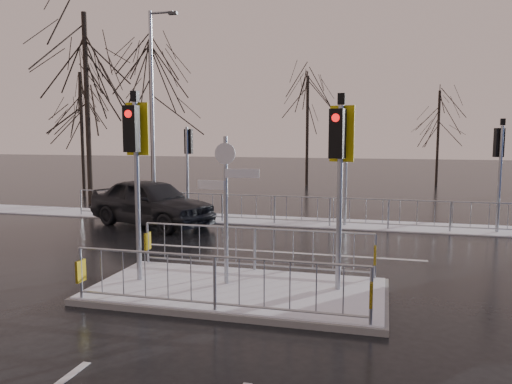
# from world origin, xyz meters

# --- Properties ---
(ground) EXTENTS (120.00, 120.00, 0.00)m
(ground) POSITION_xyz_m (0.00, 0.00, 0.00)
(ground) COLOR black
(ground) RESTS_ON ground
(snow_verge) EXTENTS (30.00, 2.00, 0.04)m
(snow_verge) POSITION_xyz_m (0.00, 8.60, 0.02)
(snow_verge) COLOR white
(snow_verge) RESTS_ON ground
(lane_markings) EXTENTS (8.00, 11.38, 0.01)m
(lane_markings) POSITION_xyz_m (0.00, -0.33, 0.00)
(lane_markings) COLOR silver
(lane_markings) RESTS_ON ground
(traffic_island) EXTENTS (6.00, 3.04, 4.15)m
(traffic_island) POSITION_xyz_m (-0.01, 0.01, 0.39)
(traffic_island) COLOR slate
(traffic_island) RESTS_ON ground
(far_kerb_fixtures) EXTENTS (18.00, 0.65, 3.83)m
(far_kerb_fixtures) POSITION_xyz_m (0.29, 8.09, 1.02)
(far_kerb_fixtures) COLOR #969DA4
(far_kerb_fixtures) RESTS_ON ground
(car_far_lane) EXTENTS (5.36, 3.63, 1.69)m
(car_far_lane) POSITION_xyz_m (-5.23, 6.69, 0.85)
(car_far_lane) COLOR black
(car_far_lane) RESTS_ON ground
(tree_near_a) EXTENTS (4.75, 4.75, 8.97)m
(tree_near_a) POSITION_xyz_m (-10.50, 11.00, 6.11)
(tree_near_a) COLOR black
(tree_near_a) RESTS_ON ground
(tree_near_b) EXTENTS (4.00, 4.00, 7.55)m
(tree_near_b) POSITION_xyz_m (-8.00, 12.50, 5.15)
(tree_near_b) COLOR black
(tree_near_b) RESTS_ON ground
(tree_near_c) EXTENTS (3.50, 3.50, 6.61)m
(tree_near_c) POSITION_xyz_m (-12.50, 13.50, 4.50)
(tree_near_c) COLOR black
(tree_near_c) RESTS_ON ground
(tree_far_a) EXTENTS (3.75, 3.75, 7.08)m
(tree_far_a) POSITION_xyz_m (-2.00, 22.00, 4.82)
(tree_far_a) COLOR black
(tree_far_a) RESTS_ON ground
(tree_far_b) EXTENTS (3.25, 3.25, 6.14)m
(tree_far_b) POSITION_xyz_m (6.00, 24.00, 4.18)
(tree_far_b) COLOR black
(tree_far_b) RESTS_ON ground
(street_lamp_left) EXTENTS (1.25, 0.18, 8.20)m
(street_lamp_left) POSITION_xyz_m (-6.43, 9.50, 4.49)
(street_lamp_left) COLOR #969DA4
(street_lamp_left) RESTS_ON ground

